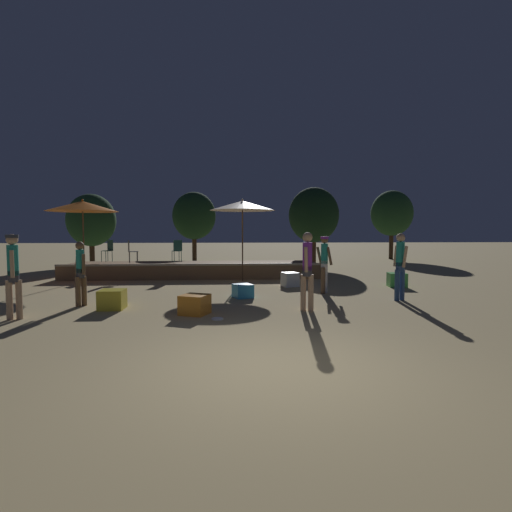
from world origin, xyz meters
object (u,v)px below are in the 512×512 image
at_px(bistro_chair_2, 131,249).
at_px(background_tree_0, 194,216).
at_px(background_tree_3, 91,220).
at_px(person_0, 13,271).
at_px(bistro_chair_0, 177,249).
at_px(cube_seat_0, 243,291).
at_px(person_4, 400,263).
at_px(person_2, 80,272).
at_px(cube_seat_1, 195,305).
at_px(cube_seat_4, 290,279).
at_px(patio_umbrella_1, 242,206).
at_px(person_1, 307,267).
at_px(bistro_chair_1, 109,248).
at_px(cube_seat_3, 112,299).
at_px(background_tree_1, 314,215).
at_px(patio_umbrella_0, 83,206).
at_px(frisbee_disc, 217,319).
at_px(person_3, 324,261).
at_px(cube_seat_2, 397,280).
at_px(background_tree_2, 392,213).

xyz_separation_m(bistro_chair_2, background_tree_0, (1.70, 9.18, 1.67)).
bearing_deg(background_tree_0, background_tree_3, -154.55).
distance_m(person_0, bistro_chair_0, 8.08).
bearing_deg(background_tree_0, cube_seat_0, -79.49).
bearing_deg(person_4, person_2, -16.37).
xyz_separation_m(cube_seat_1, background_tree_0, (-1.43, 16.21, 2.63)).
bearing_deg(person_2, bistro_chair_0, 27.16).
relative_size(cube_seat_0, cube_seat_4, 1.04).
xyz_separation_m(cube_seat_0, bistro_chair_0, (-2.52, 5.18, 0.99)).
bearing_deg(person_4, patio_umbrella_1, -66.14).
distance_m(cube_seat_0, person_1, 2.61).
bearing_deg(cube_seat_0, bistro_chair_2, 131.74).
bearing_deg(bistro_chair_1, patio_umbrella_1, 21.71).
distance_m(person_2, background_tree_0, 15.22).
distance_m(cube_seat_3, background_tree_1, 13.53).
xyz_separation_m(cube_seat_1, bistro_chair_1, (-4.23, 7.81, 0.96)).
height_order(patio_umbrella_0, person_1, patio_umbrella_0).
xyz_separation_m(person_1, frisbee_disc, (-2.11, -0.84, -1.03)).
xyz_separation_m(patio_umbrella_0, bistro_chair_0, (3.40, 0.94, -1.65)).
xyz_separation_m(patio_umbrella_0, cube_seat_1, (4.75, -6.45, -2.61)).
bearing_deg(person_3, cube_seat_0, -37.55).
xyz_separation_m(person_2, background_tree_1, (8.21, 10.65, 1.87)).
distance_m(patio_umbrella_1, cube_seat_2, 6.16).
height_order(person_1, bistro_chair_2, person_1).
bearing_deg(patio_umbrella_0, bistro_chair_1, 69.06).
height_order(bistro_chair_0, background_tree_0, background_tree_0).
relative_size(cube_seat_3, bistro_chair_1, 0.65).
bearing_deg(cube_seat_3, person_0, -149.61).
height_order(cube_seat_1, person_2, person_2).
height_order(person_0, bistro_chair_2, person_0).
distance_m(bistro_chair_0, bistro_chair_2, 1.82).
relative_size(frisbee_disc, background_tree_0, 0.06).
bearing_deg(cube_seat_3, background_tree_2, 50.23).
distance_m(person_3, bistro_chair_2, 7.99).
height_order(cube_seat_2, person_2, person_2).
bearing_deg(cube_seat_0, bistro_chair_1, 133.93).
bearing_deg(person_3, background_tree_1, -151.44).
bearing_deg(bistro_chair_0, bistro_chair_1, -33.11).
distance_m(cube_seat_1, person_2, 3.26).
bearing_deg(person_1, person_0, 24.72).
relative_size(cube_seat_1, cube_seat_4, 1.22).
xyz_separation_m(cube_seat_4, bistro_chair_2, (-5.99, 2.64, 0.94)).
relative_size(bistro_chair_2, background_tree_2, 0.19).
bearing_deg(cube_seat_0, person_1, -53.34).
xyz_separation_m(patio_umbrella_0, frisbee_disc, (5.28, -7.05, -2.82)).
xyz_separation_m(frisbee_disc, background_tree_0, (-1.96, 16.81, 2.83)).
bearing_deg(person_4, cube_seat_3, -12.61).
bearing_deg(background_tree_3, background_tree_0, 25.45).
height_order(person_1, background_tree_1, background_tree_1).
height_order(cube_seat_4, person_2, person_2).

